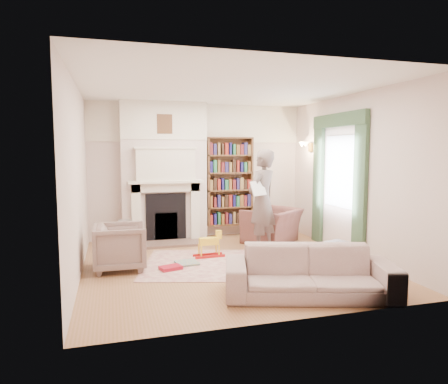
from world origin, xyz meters
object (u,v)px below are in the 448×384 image
object	(u,v)px
sofa	(310,272)
bookcase	(230,181)
armchair_reading	(272,226)
coffee_table	(333,259)
armchair_left	(120,247)
rocking_horse	(209,244)
man_reading	(262,201)
paraffin_heater	(125,234)

from	to	relation	value
sofa	bookcase	bearing A→B (deg)	105.84
armchair_reading	coffee_table	distance (m)	2.19
armchair_left	coffee_table	size ratio (longest dim) A/B	1.11
bookcase	sofa	size ratio (longest dim) A/B	0.88
coffee_table	rocking_horse	size ratio (longest dim) A/B	1.34
sofa	man_reading	bearing A→B (deg)	100.73
bookcase	armchair_reading	xyz separation A→B (m)	(0.63, -0.86, -0.84)
sofa	armchair_reading	bearing A→B (deg)	93.32
sofa	paraffin_heater	size ratio (longest dim) A/B	3.83
armchair_left	man_reading	world-z (taller)	man_reading
bookcase	rocking_horse	bearing A→B (deg)	-117.62
man_reading	coffee_table	xyz separation A→B (m)	(0.52, -1.59, -0.70)
paraffin_heater	armchair_reading	bearing A→B (deg)	-4.78
coffee_table	rocking_horse	xyz separation A→B (m)	(-1.55, 1.42, 0.00)
paraffin_heater	rocking_horse	size ratio (longest dim) A/B	1.05
sofa	paraffin_heater	world-z (taller)	sofa
armchair_reading	rocking_horse	xyz separation A→B (m)	(-1.48, -0.77, -0.11)
armchair_left	paraffin_heater	size ratio (longest dim) A/B	1.42
armchair_reading	coffee_table	xyz separation A→B (m)	(0.07, -2.19, -0.11)
paraffin_heater	rocking_horse	distance (m)	1.70
armchair_left	sofa	bearing A→B (deg)	-128.53
man_reading	rocking_horse	distance (m)	1.26
coffee_table	man_reading	bearing A→B (deg)	90.25
rocking_horse	paraffin_heater	bearing A→B (deg)	141.32
sofa	rocking_horse	xyz separation A→B (m)	(-0.79, 2.13, -0.08)
coffee_table	rocking_horse	bearing A→B (deg)	119.70
bookcase	coffee_table	xyz separation A→B (m)	(0.70, -3.05, -0.95)
man_reading	coffee_table	distance (m)	1.81
sofa	coffee_table	distance (m)	1.05
man_reading	paraffin_heater	distance (m)	2.63
bookcase	armchair_reading	world-z (taller)	bookcase
sofa	rocking_horse	distance (m)	2.27
armchair_reading	sofa	size ratio (longest dim) A/B	0.49
bookcase	armchair_reading	bearing A→B (deg)	-53.77
armchair_left	man_reading	bearing A→B (deg)	-79.10
man_reading	sofa	bearing A→B (deg)	49.58
bookcase	rocking_horse	xyz separation A→B (m)	(-0.85, -1.63, -0.95)
armchair_reading	coffee_table	bearing A→B (deg)	54.23
sofa	paraffin_heater	distance (m)	3.81
armchair_reading	paraffin_heater	distance (m)	2.86
bookcase	sofa	bearing A→B (deg)	-90.94
armchair_left	paraffin_heater	world-z (taller)	armchair_left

